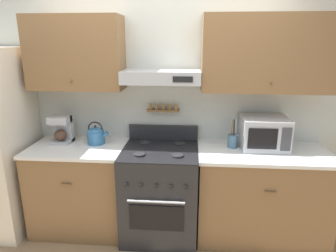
% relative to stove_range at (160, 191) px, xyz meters
% --- Properties ---
extents(ground_plane, '(16.00, 16.00, 0.00)m').
position_rel_stove_range_xyz_m(ground_plane, '(0.00, -0.31, -0.46)').
color(ground_plane, '#937551').
extents(wall_back, '(5.20, 0.46, 2.55)m').
position_rel_stove_range_xyz_m(wall_back, '(0.07, 0.33, 0.99)').
color(wall_back, silver).
rests_on(wall_back, ground_plane).
extents(counter_left, '(0.95, 0.68, 0.91)m').
position_rel_stove_range_xyz_m(counter_left, '(-0.84, 0.03, -0.01)').
color(counter_left, brown).
rests_on(counter_left, ground_plane).
extents(counter_right, '(1.26, 0.68, 0.91)m').
position_rel_stove_range_xyz_m(counter_right, '(1.00, 0.03, -0.01)').
color(counter_right, brown).
rests_on(counter_right, ground_plane).
extents(stove_range, '(0.74, 0.74, 1.07)m').
position_rel_stove_range_xyz_m(stove_range, '(0.00, 0.00, 0.00)').
color(stove_range, '#232326').
rests_on(stove_range, ground_plane).
extents(tea_kettle, '(0.23, 0.18, 0.24)m').
position_rel_stove_range_xyz_m(tea_kettle, '(-0.68, 0.12, 0.54)').
color(tea_kettle, teal).
rests_on(tea_kettle, counter_left).
extents(coffee_maker, '(0.20, 0.20, 0.28)m').
position_rel_stove_range_xyz_m(coffee_maker, '(-1.04, 0.15, 0.59)').
color(coffee_maker, '#ADAFB5').
rests_on(coffee_maker, counter_left).
extents(microwave, '(0.44, 0.40, 0.31)m').
position_rel_stove_range_xyz_m(microwave, '(1.01, 0.14, 0.60)').
color(microwave, '#ADAFB5').
rests_on(microwave, counter_right).
extents(utensil_crock, '(0.10, 0.10, 0.28)m').
position_rel_stove_range_xyz_m(utensil_crock, '(0.71, 0.12, 0.52)').
color(utensil_crock, slate).
rests_on(utensil_crock, counter_right).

